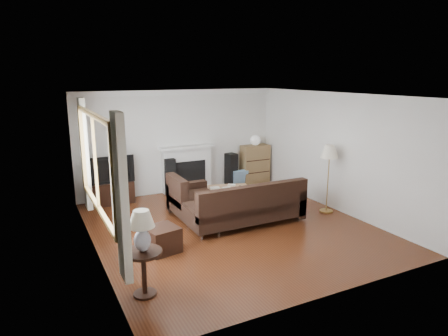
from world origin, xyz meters
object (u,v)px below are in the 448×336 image
tv_stand (111,193)px  sectional_sofa (245,204)px  coffee_table (225,196)px  side_table (144,273)px  floor_lamp (328,179)px  bookshelf (255,164)px

tv_stand → sectional_sofa: bearing=-49.8°
coffee_table → side_table: (-2.65, -2.87, 0.11)m
floor_lamp → side_table: size_ratio=2.30×
side_table → bookshelf: bearing=44.8°
bookshelf → side_table: bearing=-135.2°
floor_lamp → bookshelf: bearing=93.7°
tv_stand → floor_lamp: 4.81m
sectional_sofa → tv_stand: bearing=130.2°
bookshelf → side_table: (-4.20, -4.16, -0.20)m
coffee_table → floor_lamp: floor_lamp is taller
sectional_sofa → coffee_table: (0.19, 1.21, -0.20)m
side_table → sectional_sofa: bearing=33.9°
sectional_sofa → bookshelf: bearing=55.4°
bookshelf → sectional_sofa: 3.04m
side_table → coffee_table: bearing=47.2°
sectional_sofa → floor_lamp: floor_lamp is taller
coffee_table → tv_stand: bearing=168.0°
bookshelf → floor_lamp: (0.17, -2.67, 0.21)m
coffee_table → side_table: 3.91m
tv_stand → sectional_sofa: size_ratio=0.40×
tv_stand → floor_lamp: floor_lamp is taller
floor_lamp → side_table: (-4.37, -1.49, -0.41)m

